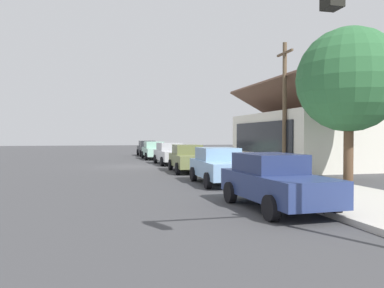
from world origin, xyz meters
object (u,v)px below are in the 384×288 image
car_charcoal (147,148)px  shade_tree (349,80)px  car_silver (170,153)px  utility_pole_wooden (285,105)px  car_olive (188,158)px  car_skyblue (219,165)px  car_navy (274,181)px  fire_hydrant_red (248,172)px  car_seafoam (154,150)px

car_charcoal → shade_tree: 26.03m
car_charcoal → car_silver: same height
shade_tree → utility_pole_wooden: (-4.84, -0.75, -0.76)m
car_charcoal → car_olive: 18.53m
car_olive → car_silver: bearing=-177.7°
car_skyblue → car_silver: bearing=-178.5°
car_navy → fire_hydrant_red: size_ratio=6.29×
car_skyblue → shade_tree: shade_tree is taller
car_charcoal → shade_tree: (24.98, 6.20, 3.87)m
car_charcoal → car_skyblue: 24.38m
car_charcoal → shade_tree: shade_tree is taller
car_seafoam → car_navy: 24.42m
car_navy → shade_tree: 9.06m
utility_pole_wooden → car_olive: bearing=-106.8°
car_navy → car_olive: bearing=177.0°
car_olive → car_skyblue: (5.85, 0.06, 0.00)m
car_navy → shade_tree: bearing=127.8°
car_charcoal → car_olive: same height
car_charcoal → car_silver: size_ratio=0.92×
car_charcoal → car_navy: 30.25m
car_seafoam → car_skyblue: (18.55, 0.24, -0.00)m
car_silver → car_charcoal: bearing=179.8°
car_seafoam → car_navy: bearing=0.2°
car_olive → car_seafoam: bearing=-176.4°
fire_hydrant_red → car_skyblue: bearing=-95.2°
car_silver → shade_tree: size_ratio=0.69×
shade_tree → car_seafoam: bearing=-161.8°
utility_pole_wooden → shade_tree: bearing=8.8°
car_silver → car_skyblue: same height
car_charcoal → car_navy: (30.25, -0.07, -0.00)m
car_olive → car_skyblue: same height
shade_tree → fire_hydrant_red: (-0.48, -4.75, -4.19)m
car_skyblue → utility_pole_wooden: utility_pole_wooden is taller
car_seafoam → fire_hydrant_red: bearing=4.9°
car_olive → utility_pole_wooden: bearing=76.0°
car_olive → fire_hydrant_red: (5.97, 1.36, -0.32)m
car_navy → fire_hydrant_red: (-5.75, 1.51, -0.32)m
car_silver → car_navy: size_ratio=1.10×
utility_pole_wooden → fire_hydrant_red: bearing=-42.6°
car_charcoal → car_seafoam: 5.83m
car_charcoal → car_seafoam: size_ratio=0.99×
car_seafoam → fire_hydrant_red: size_ratio=6.38×
car_charcoal → car_skyblue: size_ratio=1.03×
car_seafoam → car_olive: 12.70m
car_navy → shade_tree: (-5.27, 6.27, 3.87)m
car_olive → fire_hydrant_red: bearing=15.6°
car_silver → utility_pole_wooden: utility_pole_wooden is taller
shade_tree → utility_pole_wooden: size_ratio=0.95×
car_silver → car_olive: 6.10m
car_silver → car_skyblue: size_ratio=1.12×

